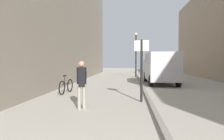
% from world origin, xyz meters
% --- Properties ---
extents(ground_plane, '(80.00, 80.00, 0.00)m').
position_xyz_m(ground_plane, '(0.00, 12.00, 0.00)').
color(ground_plane, '#A8A093').
extents(kerb_strip, '(0.16, 40.00, 0.12)m').
position_xyz_m(kerb_strip, '(1.58, 12.00, 0.06)').
color(kerb_strip, gray).
rests_on(kerb_strip, ground_plane).
extents(pedestrian_main_foreground, '(0.33, 0.24, 1.72)m').
position_xyz_m(pedestrian_main_foreground, '(-0.93, 5.85, 0.99)').
color(pedestrian_main_foreground, gray).
rests_on(pedestrian_main_foreground, ground_plane).
extents(delivery_van, '(2.16, 5.14, 2.32)m').
position_xyz_m(delivery_van, '(3.02, 14.55, 1.25)').
color(delivery_van, '#B7B7BC').
rests_on(delivery_van, ground_plane).
extents(street_sign_post, '(0.59, 0.16, 2.60)m').
position_xyz_m(street_sign_post, '(1.25, 7.42, 1.55)').
color(street_sign_post, black).
rests_on(street_sign_post, ground_plane).
extents(lamp_post, '(0.28, 0.28, 4.76)m').
position_xyz_m(lamp_post, '(1.39, 21.39, 2.72)').
color(lamp_post, black).
rests_on(lamp_post, ground_plane).
extents(bicycle_leaning, '(0.25, 1.77, 0.98)m').
position_xyz_m(bicycle_leaning, '(-2.61, 9.46, 0.38)').
color(bicycle_leaning, black).
rests_on(bicycle_leaning, ground_plane).
extents(cafe_chair_near_window, '(0.57, 0.57, 0.94)m').
position_xyz_m(cafe_chair_near_window, '(-2.62, 13.59, 0.55)').
color(cafe_chair_near_window, black).
rests_on(cafe_chair_near_window, ground_plane).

